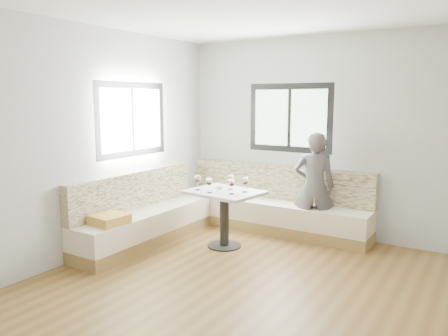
{
  "coord_description": "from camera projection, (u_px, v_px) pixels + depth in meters",
  "views": [
    {
      "loc": [
        1.69,
        -3.42,
        1.91
      ],
      "look_at": [
        -1.32,
        1.36,
        1.03
      ],
      "focal_mm": 35.0,
      "sensor_mm": 36.0,
      "label": 1
    }
  ],
  "objects": [
    {
      "name": "room",
      "position": [
        265.0,
        156.0,
        3.94
      ],
      "size": [
        5.01,
        5.01,
        2.81
      ],
      "color": "brown",
      "rests_on": "ground"
    },
    {
      "name": "banquette",
      "position": [
        218.0,
        212.0,
        6.19
      ],
      "size": [
        2.9,
        2.8,
        0.95
      ],
      "color": "olive",
      "rests_on": "ground"
    },
    {
      "name": "table",
      "position": [
        224.0,
        205.0,
        5.67
      ],
      "size": [
        0.99,
        0.82,
        0.75
      ],
      "rotation": [
        0.0,
        0.0,
        -0.13
      ],
      "color": "black",
      "rests_on": "ground"
    },
    {
      "name": "person",
      "position": [
        314.0,
        186.0,
        5.93
      ],
      "size": [
        0.63,
        0.52,
        1.49
      ],
      "primitive_type": "imported",
      "rotation": [
        0.0,
        0.0,
        3.5
      ],
      "color": "#4E494D",
      "rests_on": "ground"
    },
    {
      "name": "olive_ramekin",
      "position": [
        220.0,
        187.0,
        5.75
      ],
      "size": [
        0.11,
        0.11,
        0.04
      ],
      "color": "white",
      "rests_on": "table"
    },
    {
      "name": "wine_glass_a",
      "position": [
        198.0,
        179.0,
        5.68
      ],
      "size": [
        0.09,
        0.09,
        0.21
      ],
      "color": "white",
      "rests_on": "table"
    },
    {
      "name": "wine_glass_b",
      "position": [
        209.0,
        181.0,
        5.5
      ],
      "size": [
        0.09,
        0.09,
        0.21
      ],
      "color": "white",
      "rests_on": "table"
    },
    {
      "name": "wine_glass_c",
      "position": [
        232.0,
        183.0,
        5.42
      ],
      "size": [
        0.09,
        0.09,
        0.21
      ],
      "color": "white",
      "rests_on": "table"
    },
    {
      "name": "wine_glass_d",
      "position": [
        230.0,
        179.0,
        5.69
      ],
      "size": [
        0.09,
        0.09,
        0.21
      ],
      "color": "white",
      "rests_on": "table"
    },
    {
      "name": "wine_glass_e",
      "position": [
        245.0,
        181.0,
        5.53
      ],
      "size": [
        0.09,
        0.09,
        0.21
      ],
      "color": "white",
      "rests_on": "table"
    }
  ]
}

